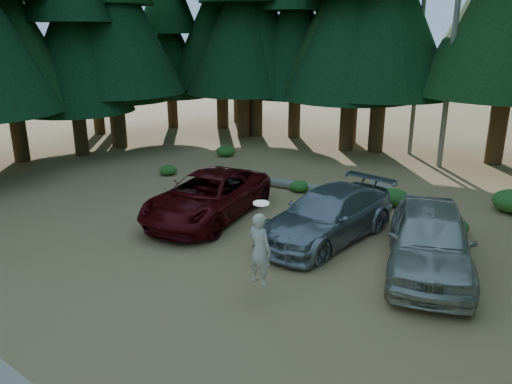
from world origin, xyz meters
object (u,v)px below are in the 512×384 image
at_px(log_left, 326,190).
at_px(log_mid, 404,196).
at_px(silver_minivan_center, 328,215).
at_px(silver_minivan_right, 430,239).
at_px(red_pickup, 208,196).
at_px(frisbee_player, 260,249).

bearing_deg(log_left, log_mid, 15.37).
bearing_deg(log_mid, silver_minivan_center, -71.34).
bearing_deg(silver_minivan_right, red_pickup, 164.13).
height_order(silver_minivan_right, frisbee_player, frisbee_player).
height_order(silver_minivan_center, frisbee_player, frisbee_player).
xyz_separation_m(silver_minivan_right, log_left, (-5.26, 3.84, -0.69)).
bearing_deg(log_left, frisbee_player, -81.64).
bearing_deg(log_mid, red_pickup, -104.18).
height_order(red_pickup, silver_minivan_right, silver_minivan_right).
bearing_deg(frisbee_player, log_left, -66.97).
bearing_deg(log_left, silver_minivan_center, -70.31).
height_order(red_pickup, log_left, red_pickup).
bearing_deg(red_pickup, frisbee_player, -46.82).
distance_m(red_pickup, log_left, 4.93).
relative_size(silver_minivan_center, log_left, 1.08).
height_order(red_pickup, log_mid, red_pickup).
xyz_separation_m(silver_minivan_center, silver_minivan_right, (3.10, -0.20, 0.12)).
bearing_deg(frisbee_player, red_pickup, -30.39).
height_order(log_left, log_mid, log_left).
bearing_deg(silver_minivan_right, log_left, 122.46).
bearing_deg(silver_minivan_center, silver_minivan_right, 0.61).
xyz_separation_m(silver_minivan_center, log_left, (-2.16, 3.64, -0.57)).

